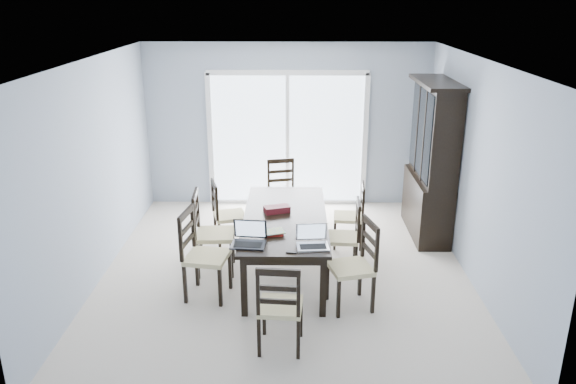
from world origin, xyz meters
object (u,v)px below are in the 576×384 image
chair_left_mid (206,224)px  chair_right_far (355,209)px  chair_left_near (198,245)px  chair_right_mid (349,228)px  chair_end_far (282,185)px  laptop_silver (313,243)px  dining_table (285,222)px  chair_left_far (223,207)px  laptop_dark (248,240)px  hot_tub (271,162)px  china_hutch (431,162)px  cell_phone (291,252)px  chair_end_near (279,299)px  chair_right_near (360,255)px  game_box (277,209)px

chair_left_mid → chair_right_far: chair_left_mid is taller
chair_left_near → chair_right_mid: 1.88m
chair_end_far → laptop_silver: size_ratio=3.11×
dining_table → chair_left_far: chair_left_far is taller
chair_right_mid → laptop_dark: size_ratio=2.76×
hot_tub → chair_left_mid: bearing=-101.0°
china_hutch → cell_phone: china_hutch is taller
laptop_silver → cell_phone: size_ratio=3.20×
laptop_silver → chair_end_near: bearing=-118.2°
chair_left_near → laptop_silver: bearing=86.0°
chair_end_far → hot_tub: bearing=-95.2°
chair_left_far → laptop_silver: bearing=18.9°
chair_right_near → hot_tub: bearing=0.4°
game_box → laptop_dark: bearing=-105.9°
chair_right_near → game_box: 1.31m
cell_phone → china_hutch: bearing=58.1°
china_hutch → hot_tub: size_ratio=1.16×
dining_table → chair_right_mid: chair_right_mid is taller
cell_phone → chair_right_near: bearing=26.1°
chair_left_near → chair_left_mid: 0.60m
chair_right_mid → hot_tub: size_ratio=0.56×
chair_right_far → cell_phone: 2.01m
chair_end_near → laptop_silver: bearing=71.3°
laptop_silver → chair_left_mid: bearing=139.5°
chair_right_near → hot_tub: (-1.13, 4.19, -0.18)m
chair_left_mid → laptop_dark: bearing=30.4°
dining_table → chair_right_far: 1.25m
game_box → hot_tub: 3.31m
chair_left_far → game_box: bearing=33.8°
dining_table → laptop_silver: (0.31, -0.87, 0.13)m
chair_right_mid → chair_end_far: size_ratio=0.96×
chair_end_far → chair_end_near: bearing=77.8°
dining_table → chair_end_near: chair_end_near is taller
chair_left_near → chair_left_mid: chair_left_mid is taller
chair_right_mid → chair_end_near: (-0.81, -1.74, 0.02)m
china_hutch → chair_right_mid: (-1.24, -1.17, -0.51)m
dining_table → chair_left_near: chair_left_near is taller
chair_right_mid → cell_phone: size_ratio=9.56×
chair_right_far → hot_tub: (-1.24, 2.61, -0.11)m
chair_right_near → game_box: bearing=30.7°
chair_left_near → hot_tub: chair_left_near is taller
chair_left_far → chair_end_near: chair_end_near is taller
dining_table → laptop_dark: bearing=-114.5°
chair_right_near → chair_left_near: bearing=68.8°
dining_table → cell_phone: (0.08, -1.00, 0.08)m
chair_left_far → chair_right_far: 1.79m
chair_end_near → dining_table: bearing=93.6°
dining_table → hot_tub: (-0.31, 3.42, -0.24)m
chair_end_far → cell_phone: size_ratio=9.95×
dining_table → chair_end_far: 1.69m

